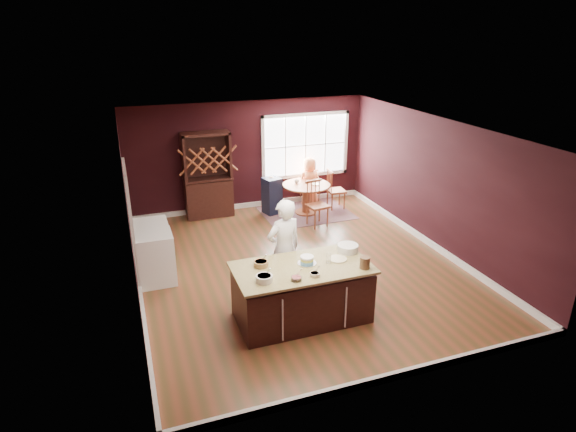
# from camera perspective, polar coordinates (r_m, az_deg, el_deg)

# --- Properties ---
(room_shell) EXTENTS (7.00, 7.00, 7.00)m
(room_shell) POSITION_cam_1_polar(r_m,az_deg,el_deg) (8.90, 1.26, 1.84)
(room_shell) COLOR brown
(room_shell) RESTS_ON ground
(window) EXTENTS (2.36, 0.10, 1.66)m
(window) POSITION_cam_1_polar(r_m,az_deg,el_deg) (12.48, 2.07, 8.37)
(window) COLOR white
(window) RESTS_ON room_shell
(doorway) EXTENTS (0.08, 1.26, 2.13)m
(doorway) POSITION_cam_1_polar(r_m,az_deg,el_deg) (9.06, -18.04, -1.10)
(doorway) COLOR white
(doorway) RESTS_ON room_shell
(kitchen_island) EXTENTS (2.12, 1.11, 0.92)m
(kitchen_island) POSITION_cam_1_polar(r_m,az_deg,el_deg) (7.66, 1.66, -9.21)
(kitchen_island) COLOR #331814
(kitchen_island) RESTS_ON ground
(dining_table) EXTENTS (1.16, 1.16, 0.75)m
(dining_table) POSITION_cam_1_polar(r_m,az_deg,el_deg) (11.85, 2.17, 2.77)
(dining_table) COLOR brown
(dining_table) RESTS_ON ground
(baker) EXTENTS (0.72, 0.55, 1.76)m
(baker) POSITION_cam_1_polar(r_m,az_deg,el_deg) (8.07, -0.48, -3.94)
(baker) COLOR white
(baker) RESTS_ON ground
(layer_cake) EXTENTS (0.30, 0.30, 0.12)m
(layer_cake) POSITION_cam_1_polar(r_m,az_deg,el_deg) (7.49, 2.27, -5.23)
(layer_cake) COLOR white
(layer_cake) RESTS_ON kitchen_island
(bowl_blue) EXTENTS (0.25, 0.25, 0.10)m
(bowl_blue) POSITION_cam_1_polar(r_m,az_deg,el_deg) (7.00, -2.84, -7.40)
(bowl_blue) COLOR silver
(bowl_blue) RESTS_ON kitchen_island
(bowl_yellow) EXTENTS (0.23, 0.23, 0.08)m
(bowl_yellow) POSITION_cam_1_polar(r_m,az_deg,el_deg) (7.42, -3.22, -5.66)
(bowl_yellow) COLOR tan
(bowl_yellow) RESTS_ON kitchen_island
(bowl_pink) EXTENTS (0.16, 0.16, 0.06)m
(bowl_pink) POSITION_cam_1_polar(r_m,az_deg,el_deg) (7.03, 1.00, -7.43)
(bowl_pink) COLOR silver
(bowl_pink) RESTS_ON kitchen_island
(bowl_olive) EXTENTS (0.15, 0.15, 0.06)m
(bowl_olive) POSITION_cam_1_polar(r_m,az_deg,el_deg) (7.15, 3.19, -6.93)
(bowl_olive) COLOR white
(bowl_olive) RESTS_ON kitchen_island
(drinking_glass) EXTENTS (0.08, 0.08, 0.16)m
(drinking_glass) POSITION_cam_1_polar(r_m,az_deg,el_deg) (7.52, 4.82, -5.01)
(drinking_glass) COLOR white
(drinking_glass) RESTS_ON kitchen_island
(dinner_plate) EXTENTS (0.29, 0.29, 0.02)m
(dinner_plate) POSITION_cam_1_polar(r_m,az_deg,el_deg) (7.67, 5.92, -5.08)
(dinner_plate) COLOR beige
(dinner_plate) RESTS_ON kitchen_island
(white_tub) EXTENTS (0.34, 0.34, 0.12)m
(white_tub) POSITION_cam_1_polar(r_m,az_deg,el_deg) (7.93, 7.09, -3.79)
(white_tub) COLOR white
(white_tub) RESTS_ON kitchen_island
(stoneware_crock) EXTENTS (0.16, 0.16, 0.19)m
(stoneware_crock) POSITION_cam_1_polar(r_m,az_deg,el_deg) (7.43, 9.09, -5.47)
(stoneware_crock) COLOR #4C3A22
(stoneware_crock) RESTS_ON kitchen_island
(rug) EXTENTS (2.16, 1.68, 0.01)m
(rug) POSITION_cam_1_polar(r_m,az_deg,el_deg) (12.03, 2.14, 0.39)
(rug) COLOR brown
(rug) RESTS_ON ground
(chair_east) EXTENTS (0.44, 0.46, 1.04)m
(chair_east) POSITION_cam_1_polar(r_m,az_deg,el_deg) (12.23, 5.73, 3.22)
(chair_east) COLOR brown
(chair_east) RESTS_ON ground
(chair_south) EXTENTS (0.52, 0.50, 1.08)m
(chair_south) POSITION_cam_1_polar(r_m,az_deg,el_deg) (11.10, 3.52, 1.45)
(chair_south) COLOR brown
(chair_south) RESTS_ON ground
(chair_north) EXTENTS (0.47, 0.46, 0.91)m
(chair_north) POSITION_cam_1_polar(r_m,az_deg,el_deg) (12.70, 2.43, 3.69)
(chair_north) COLOR brown
(chair_north) RESTS_ON ground
(seated_woman) EXTENTS (0.66, 0.46, 1.28)m
(seated_woman) POSITION_cam_1_polar(r_m,az_deg,el_deg) (12.34, 2.57, 4.05)
(seated_woman) COLOR #F2874E
(seated_woman) RESTS_ON ground
(high_chair) EXTENTS (0.47, 0.47, 0.95)m
(high_chair) POSITION_cam_1_polar(r_m,az_deg,el_deg) (11.86, -1.92, 2.50)
(high_chair) COLOR #141E33
(high_chair) RESTS_ON ground
(toddler) EXTENTS (0.18, 0.14, 0.26)m
(toddler) POSITION_cam_1_polar(r_m,az_deg,el_deg) (11.84, -1.82, 4.16)
(toddler) COLOR #8CA5BF
(toddler) RESTS_ON high_chair
(table_plate) EXTENTS (0.22, 0.22, 0.02)m
(table_plate) POSITION_cam_1_polar(r_m,az_deg,el_deg) (11.79, 3.26, 3.79)
(table_plate) COLOR beige
(table_plate) RESTS_ON dining_table
(table_cup) EXTENTS (0.14, 0.14, 0.09)m
(table_cup) POSITION_cam_1_polar(r_m,az_deg,el_deg) (11.84, 1.03, 4.09)
(table_cup) COLOR silver
(table_cup) RESTS_ON dining_table
(hutch) EXTENTS (1.13, 0.47, 2.07)m
(hutch) POSITION_cam_1_polar(r_m,az_deg,el_deg) (11.69, -9.51, 4.79)
(hutch) COLOR black
(hutch) RESTS_ON ground
(washer) EXTENTS (0.65, 0.63, 0.94)m
(washer) POSITION_cam_1_polar(r_m,az_deg,el_deg) (8.99, -15.44, -4.84)
(washer) COLOR white
(washer) RESTS_ON ground
(dryer) EXTENTS (0.64, 0.62, 0.92)m
(dryer) POSITION_cam_1_polar(r_m,az_deg,el_deg) (9.58, -15.78, -3.27)
(dryer) COLOR silver
(dryer) RESTS_ON ground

